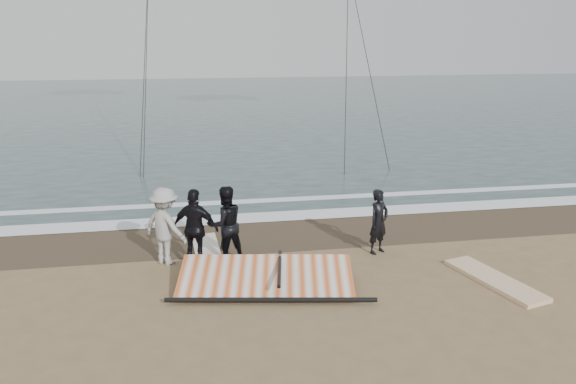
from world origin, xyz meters
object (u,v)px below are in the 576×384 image
object	(u,v)px
man_main	(379,222)
board_cream	(207,251)
sail_rig	(262,277)
board_white	(494,280)

from	to	relation	value
man_main	board_cream	world-z (taller)	man_main
board_cream	sail_rig	bearing A→B (deg)	-65.38
man_main	sail_rig	xyz separation A→B (m)	(-3.09, -1.42, -0.62)
board_white	sail_rig	xyz separation A→B (m)	(-5.08, 0.69, 0.14)
man_main	board_white	world-z (taller)	man_main
board_cream	sail_rig	distance (m)	2.41
man_main	board_white	size ratio (longest dim) A/B	0.65
board_cream	board_white	bearing A→B (deg)	-27.55
man_main	sail_rig	world-z (taller)	man_main
board_white	board_cream	size ratio (longest dim) A/B	1.08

